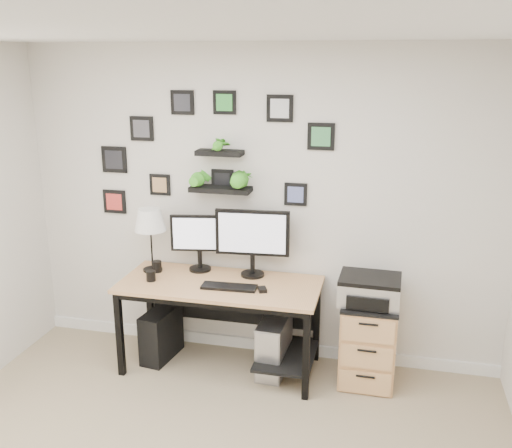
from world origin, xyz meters
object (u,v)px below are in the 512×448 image
(monitor_left, at_px, (199,238))
(desk, at_px, (226,296))
(pc_tower_grey, at_px, (274,346))
(pc_tower_black, at_px, (161,334))
(monitor_right, at_px, (252,237))
(table_lamp, at_px, (150,221))
(file_cabinet, at_px, (368,340))
(printer, at_px, (370,290))
(mug, at_px, (151,276))

(monitor_left, bearing_deg, desk, -34.93)
(desk, distance_m, monitor_left, 0.53)
(pc_tower_grey, bearing_deg, pc_tower_black, 179.71)
(monitor_right, height_order, table_lamp, monitor_right)
(table_lamp, xyz_separation_m, pc_tower_grey, (1.07, -0.10, -0.95))
(file_cabinet, bearing_deg, desk, -177.10)
(monitor_left, bearing_deg, printer, -6.39)
(desk, height_order, monitor_left, monitor_left)
(desk, distance_m, printer, 1.15)
(monitor_left, height_order, pc_tower_grey, monitor_left)
(monitor_right, relative_size, file_cabinet, 0.90)
(mug, bearing_deg, monitor_left, 45.69)
(table_lamp, height_order, pc_tower_black, table_lamp)
(table_lamp, relative_size, pc_tower_grey, 1.14)
(printer, bearing_deg, file_cabinet, 60.94)
(mug, bearing_deg, desk, 11.54)
(printer, bearing_deg, monitor_left, 173.61)
(pc_tower_black, xyz_separation_m, printer, (1.71, 0.04, 0.56))
(desk, relative_size, pc_tower_grey, 3.38)
(table_lamp, bearing_deg, pc_tower_black, -47.35)
(desk, bearing_deg, pc_tower_grey, -0.45)
(monitor_left, bearing_deg, file_cabinet, -5.49)
(monitor_right, xyz_separation_m, table_lamp, (-0.85, -0.07, 0.10))
(table_lamp, distance_m, file_cabinet, 2.00)
(pc_tower_black, height_order, file_cabinet, file_cabinet)
(desk, xyz_separation_m, table_lamp, (-0.67, 0.10, 0.56))
(file_cabinet, xyz_separation_m, printer, (-0.01, -0.02, 0.44))
(monitor_left, distance_m, file_cabinet, 1.60)
(desk, bearing_deg, pc_tower_black, 179.83)
(table_lamp, distance_m, mug, 0.45)
(table_lamp, xyz_separation_m, file_cabinet, (1.82, -0.04, -0.85))
(monitor_left, xyz_separation_m, pc_tower_black, (-0.30, -0.19, -0.82))
(monitor_right, bearing_deg, pc_tower_grey, -38.32)
(table_lamp, height_order, mug, table_lamp)
(mug, distance_m, file_cabinet, 1.80)
(monitor_right, xyz_separation_m, printer, (0.95, -0.14, -0.31))
(monitor_right, xyz_separation_m, file_cabinet, (0.97, -0.11, -0.75))
(pc_tower_black, bearing_deg, mug, -86.70)
(mug, relative_size, pc_tower_grey, 0.18)
(table_lamp, bearing_deg, mug, -70.07)
(monitor_left, height_order, mug, monitor_left)
(mug, bearing_deg, pc_tower_black, 85.01)
(desk, bearing_deg, table_lamp, 171.50)
(monitor_right, distance_m, pc_tower_black, 1.17)
(pc_tower_black, distance_m, pc_tower_grey, 0.98)
(pc_tower_black, xyz_separation_m, file_cabinet, (1.73, 0.06, 0.12))
(pc_tower_grey, bearing_deg, table_lamp, 174.51)
(table_lamp, height_order, pc_tower_grey, table_lamp)
(desk, height_order, monitor_right, monitor_right)
(monitor_left, distance_m, mug, 0.50)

